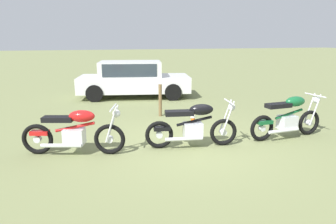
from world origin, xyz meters
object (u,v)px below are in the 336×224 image
at_px(motorcycle_red, 74,132).
at_px(motorcycle_green, 288,118).
at_px(traffic_cone, 193,118).
at_px(motorcycle_black, 193,125).
at_px(fence_post_wooden, 160,100).
at_px(car_white, 133,77).

distance_m(motorcycle_red, motorcycle_green, 4.84).
relative_size(motorcycle_red, motorcycle_green, 1.03).
bearing_deg(traffic_cone, motorcycle_green, -35.64).
xyz_separation_m(motorcycle_green, traffic_cone, (-1.88, 1.35, -0.22)).
height_order(motorcycle_black, fence_post_wooden, motorcycle_black).
distance_m(car_white, fence_post_wooden, 3.31).
bearing_deg(motorcycle_green, fence_post_wooden, 126.27).
distance_m(motorcycle_black, motorcycle_green, 2.37).
bearing_deg(traffic_cone, fence_post_wooden, 108.31).
relative_size(motorcycle_red, traffic_cone, 3.49).
relative_size(motorcycle_black, motorcycle_green, 1.01).
relative_size(motorcycle_black, car_white, 0.44).
relative_size(motorcycle_red, motorcycle_black, 1.01).
bearing_deg(traffic_cone, motorcycle_red, -160.58).
bearing_deg(car_white, traffic_cone, -69.83).
bearing_deg(motorcycle_black, traffic_cone, 78.21).
bearing_deg(motorcycle_green, motorcycle_red, 172.75).
xyz_separation_m(motorcycle_black, fence_post_wooden, (0.00, 2.79, 0.01)).
bearing_deg(motorcycle_red, car_white, 85.77).
relative_size(car_white, fence_post_wooden, 4.73).
xyz_separation_m(motorcycle_green, fence_post_wooden, (-2.37, 2.83, -0.01)).
height_order(motorcycle_red, car_white, car_white).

